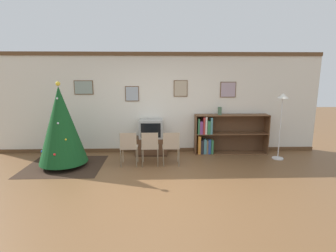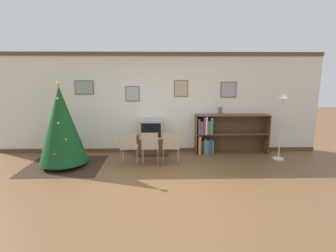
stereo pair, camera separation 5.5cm
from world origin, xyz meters
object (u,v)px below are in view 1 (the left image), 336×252
object	(u,v)px
folding_chair_right	(171,146)
folding_chair_center	(150,146)
folding_chair_left	(129,146)
vase	(220,111)
television	(151,129)
bookshelf	(218,135)
tv_console	(151,146)
christmas_tree	(61,125)
standing_lamp	(282,109)

from	to	relation	value
folding_chair_right	folding_chair_center	bearing A→B (deg)	180.00
folding_chair_left	vase	size ratio (longest dim) A/B	3.92
folding_chair_left	folding_chair_center	world-z (taller)	same
television	bookshelf	xyz separation A→B (m)	(1.82, 0.07, -0.20)
tv_console	folding_chair_center	xyz separation A→B (m)	(0.00, -0.88, 0.24)
folding_chair_center	bookshelf	bearing A→B (deg)	27.31
tv_console	vase	bearing A→B (deg)	1.59
folding_chair_center	folding_chair_right	world-z (taller)	same
folding_chair_right	bookshelf	xyz separation A→B (m)	(1.33, 0.94, 0.04)
television	folding_chair_left	world-z (taller)	television
folding_chair_left	television	bearing A→B (deg)	60.51
folding_chair_right	bookshelf	distance (m)	1.63
tv_console	folding_chair_left	world-z (taller)	folding_chair_left
television	vase	world-z (taller)	vase
christmas_tree	tv_console	distance (m)	2.32
christmas_tree	folding_chair_left	distance (m)	1.61
folding_chair_left	folding_chair_center	xyz separation A→B (m)	(0.50, 0.00, 0.00)
folding_chair_left	bookshelf	distance (m)	2.50
folding_chair_right	bookshelf	size ratio (longest dim) A/B	0.42
folding_chair_left	vase	world-z (taller)	vase
folding_chair_right	tv_console	bearing A→B (deg)	119.42
television	folding_chair_center	world-z (taller)	television
folding_chair_right	vase	bearing A→B (deg)	34.80
tv_console	folding_chair_right	xyz separation A→B (m)	(0.50, -0.88, 0.24)
vase	christmas_tree	bearing A→B (deg)	-166.74
christmas_tree	folding_chair_right	xyz separation A→B (m)	(2.52, -0.02, -0.51)
television	standing_lamp	size ratio (longest dim) A/B	0.37
television	folding_chair_right	xyz separation A→B (m)	(0.50, -0.88, -0.24)
tv_console	standing_lamp	world-z (taller)	standing_lamp
folding_chair_left	tv_console	bearing A→B (deg)	60.58
tv_console	television	world-z (taller)	television
folding_chair_center	bookshelf	xyz separation A→B (m)	(1.82, 0.94, 0.04)
folding_chair_left	folding_chair_right	size ratio (longest dim) A/B	1.00
bookshelf	vase	world-z (taller)	vase
folding_chair_left	bookshelf	bearing A→B (deg)	22.10
folding_chair_right	bookshelf	bearing A→B (deg)	35.33
folding_chair_center	christmas_tree	bearing A→B (deg)	179.40
television	folding_chair_right	size ratio (longest dim) A/B	0.76
tv_console	standing_lamp	distance (m)	3.45
standing_lamp	folding_chair_center	bearing A→B (deg)	-173.03
folding_chair_center	tv_console	bearing A→B (deg)	90.00
christmas_tree	standing_lamp	distance (m)	5.29
folding_chair_center	folding_chair_right	xyz separation A→B (m)	(0.50, 0.00, 0.00)
christmas_tree	vase	size ratio (longest dim) A/B	9.40
christmas_tree	television	xyz separation A→B (m)	(2.02, 0.85, -0.28)
standing_lamp	christmas_tree	bearing A→B (deg)	-175.92
folding_chair_left	vase	xyz separation A→B (m)	(2.33, 0.93, 0.70)
christmas_tree	folding_chair_center	size ratio (longest dim) A/B	2.40
tv_console	vase	size ratio (longest dim) A/B	4.08
folding_chair_center	standing_lamp	world-z (taller)	standing_lamp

